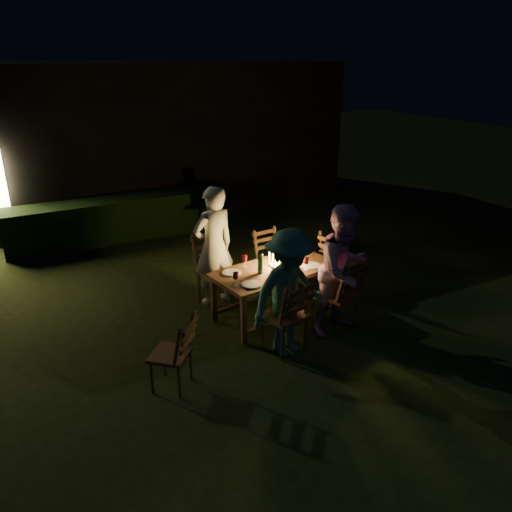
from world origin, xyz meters
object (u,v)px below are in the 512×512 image
bottle_table (260,263)px  ice_bucket (215,208)px  chair_near_right (339,306)px  chair_end (339,273)px  dining_table (275,273)px  chair_near_left (285,327)px  person_opp_left (289,293)px  side_table (215,218)px  person_opp_right (344,270)px  chair_far_right (272,269)px  bottle_bucket_a (213,206)px  chair_spare (173,365)px  person_house_side (214,246)px  chair_far_left (217,282)px  bottle_bucket_b (216,204)px  lantern (276,256)px

bottle_table → ice_bucket: (0.56, 2.81, -0.08)m
chair_near_right → chair_end: bearing=39.5°
bottle_table → ice_bucket: size_ratio=0.93×
dining_table → chair_near_right: chair_near_right is taller
chair_near_left → ice_bucket: (0.64, 3.61, 0.45)m
chair_near_right → person_opp_left: 1.02m
dining_table → side_table: size_ratio=2.74×
chair_near_right → bottle_table: (-0.81, 0.65, 0.52)m
person_opp_right → chair_far_right: bearing=86.4°
chair_end → bottle_bucket_a: 2.77m
bottle_bucket_a → chair_spare: bearing=-119.3°
person_house_side → person_opp_right: person_house_side is taller
chair_spare → ice_bucket: (2.09, 3.67, 0.49)m
dining_table → person_opp_left: (-0.32, -0.88, 0.16)m
chair_near_right → bottle_bucket_a: chair_near_right is taller
person_opp_right → chair_far_left: bearing=119.5°
chair_far_right → bottle_table: size_ratio=3.26×
chair_spare → person_opp_left: person_opp_left is taller
bottle_table → bottle_bucket_b: bearing=77.9°
lantern → side_table: (0.27, 2.72, -0.28)m
lantern → chair_far_left: bearing=133.6°
dining_table → person_opp_right: bearing=-61.2°
chair_far_left → chair_near_left: bearing=88.2°
chair_near_left → chair_spare: (-1.45, -0.07, -0.04)m
chair_far_right → person_house_side: bearing=0.6°
dining_table → person_house_side: 0.96m
chair_near_left → chair_far_right: 1.84m
chair_near_right → chair_spare: chair_near_right is taller
side_table → bottle_bucket_b: bearing=38.7°
lantern → side_table: lantern is taller
lantern → bottle_bucket_a: lantern is taller
person_house_side → bottle_bucket_a: (0.84, 1.99, -0.05)m
ice_bucket → lantern: bearing=-95.7°
chair_end → side_table: chair_end is taller
chair_end → person_house_side: bearing=-123.0°
chair_end → bottle_bucket_b: (-0.85, 2.63, 0.50)m
lantern → person_opp_right: bearing=-56.5°
chair_near_right → chair_far_left: 1.79m
chair_far_right → side_table: 1.96m
bottle_bucket_a → bottle_bucket_b: (0.10, 0.08, 0.00)m
chair_spare → ice_bucket: chair_spare is taller
person_house_side → chair_far_left: bearing=89.1°
dining_table → chair_spare: chair_spare is taller
person_house_side → bottle_table: bearing=103.7°
chair_near_right → lantern: 1.06m
dining_table → bottle_bucket_b: bearing=73.8°
bottle_bucket_a → chair_near_left: bearing=-99.4°
ice_bucket → person_house_side: bearing=-113.5°
person_opp_left → lantern: (0.36, 0.94, 0.07)m
dining_table → bottle_bucket_a: (0.26, 2.74, 0.18)m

